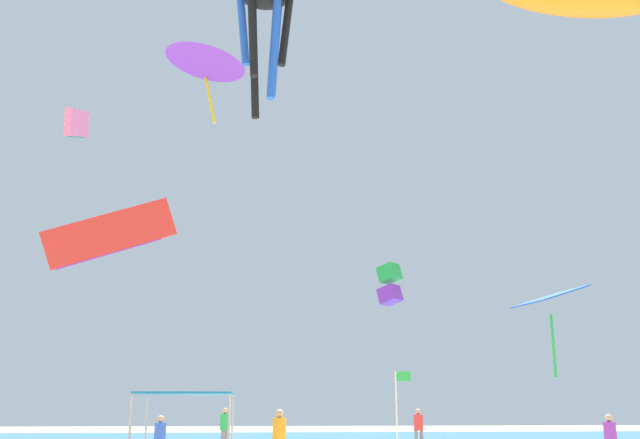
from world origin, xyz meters
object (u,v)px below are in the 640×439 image
at_px(kite_delta_purple, 207,57).
at_px(kite_parafoil_red, 110,234).
at_px(person_far_shore, 418,425).
at_px(person_near_tent, 225,425).
at_px(person_leftmost, 279,433).
at_px(person_central, 160,436).
at_px(banner_flag, 398,406).
at_px(kite_parafoil_pink, 77,124).
at_px(canopy_tent, 186,397).
at_px(kite_box_green, 390,284).
at_px(kite_diamond_blue, 550,301).
at_px(person_rightmost, 610,436).

bearing_deg(kite_delta_purple, kite_parafoil_red, -4.19).
bearing_deg(person_far_shore, person_near_tent, 152.33).
bearing_deg(kite_delta_purple, person_near_tent, 25.53).
height_order(person_near_tent, kite_parafoil_red, kite_parafoil_red).
xyz_separation_m(person_leftmost, person_central, (-3.97, 1.08, -0.12)).
xyz_separation_m(person_leftmost, banner_flag, (4.49, 2.69, 0.87)).
bearing_deg(kite_parafoil_red, kite_parafoil_pink, -76.37).
bearing_deg(canopy_tent, person_near_tent, 87.13).
distance_m(kite_parafoil_pink, kite_parafoil_red, 12.31).
distance_m(person_near_tent, kite_delta_purple, 21.61).
bearing_deg(person_near_tent, kite_box_green, 159.92).
relative_size(person_far_shore, kite_parafoil_red, 0.42).
distance_m(person_central, kite_diamond_blue, 21.89).
distance_m(canopy_tent, kite_parafoil_pink, 17.88).
relative_size(person_far_shore, kite_parafoil_pink, 0.43).
distance_m(person_far_shore, kite_diamond_blue, 9.64).
xyz_separation_m(person_rightmost, kite_box_green, (-3.12, 21.79, 8.58)).
height_order(person_rightmost, banner_flag, banner_flag).
bearing_deg(kite_delta_purple, person_far_shore, 68.56).
xyz_separation_m(kite_parafoil_pink, kite_parafoil_red, (3.77, -9.04, -7.46)).
bearing_deg(person_rightmost, banner_flag, 13.96).
bearing_deg(kite_parafoil_red, person_central, -144.96).
height_order(canopy_tent, kite_delta_purple, kite_delta_purple).
distance_m(person_leftmost, person_far_shore, 12.47).
relative_size(person_near_tent, kite_delta_purple, 0.37).
xyz_separation_m(canopy_tent, kite_delta_purple, (-1.28, 17.34, 19.95)).
bearing_deg(person_leftmost, kite_delta_purple, -59.20).
bearing_deg(kite_box_green, banner_flag, -147.63).
distance_m(person_near_tent, person_far_shore, 9.13).
xyz_separation_m(banner_flag, kite_box_green, (3.19, 18.22, 7.62)).
height_order(person_near_tent, person_leftmost, person_near_tent).
relative_size(person_rightmost, kite_parafoil_pink, 0.40).
bearing_deg(person_far_shore, person_rightmost, -96.37).
relative_size(person_rightmost, kite_delta_purple, 0.34).
distance_m(canopy_tent, person_central, 3.72).
height_order(person_far_shore, kite_delta_purple, kite_delta_purple).
xyz_separation_m(canopy_tent, person_near_tent, (0.65, 12.97, -1.12)).
height_order(person_near_tent, kite_parafoil_pink, kite_parafoil_pink).
xyz_separation_m(banner_flag, kite_parafoil_pink, (-14.02, 5.69, 13.00)).
bearing_deg(canopy_tent, kite_box_green, 65.55).
bearing_deg(kite_box_green, kite_parafoil_red, -169.63).
relative_size(canopy_tent, kite_diamond_blue, 0.67).
distance_m(canopy_tent, person_far_shore, 16.00).
height_order(person_rightmost, kite_parafoil_pink, kite_parafoil_pink).
bearing_deg(person_rightmost, person_leftmost, 38.79).
bearing_deg(person_near_tent, person_rightmost, 72.30).
xyz_separation_m(person_leftmost, kite_parafoil_pink, (-9.53, 8.38, 13.87)).
distance_m(kite_box_green, kite_diamond_blue, 11.81).
xyz_separation_m(kite_box_green, kite_diamond_blue, (6.61, -9.49, -2.36)).
xyz_separation_m(canopy_tent, kite_box_green, (10.53, 23.16, 7.36)).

